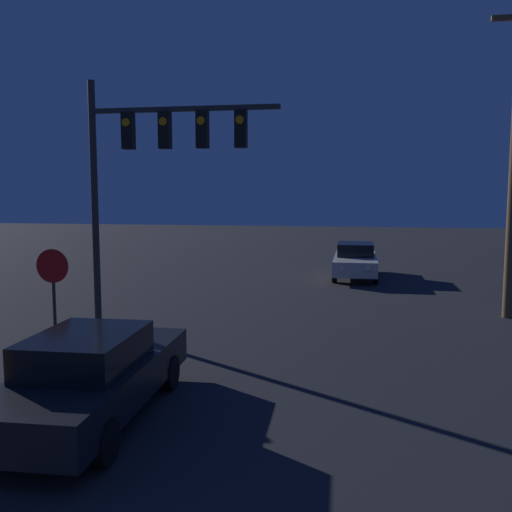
{
  "coord_description": "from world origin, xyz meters",
  "views": [
    {
      "loc": [
        1.94,
        0.31,
        3.6
      ],
      "look_at": [
        0.0,
        11.28,
        2.34
      ],
      "focal_mm": 40.0,
      "sensor_mm": 36.0,
      "label": 1
    }
  ],
  "objects_px": {
    "traffic_signal_mast": "(150,157)",
    "car_far": "(355,260)",
    "stop_sign": "(53,282)",
    "car_near": "(92,375)"
  },
  "relations": [
    {
      "from": "car_near",
      "to": "traffic_signal_mast",
      "type": "relative_size",
      "value": 0.77
    },
    {
      "from": "car_near",
      "to": "car_far",
      "type": "height_order",
      "value": "same"
    },
    {
      "from": "car_near",
      "to": "car_far",
      "type": "relative_size",
      "value": 1.01
    },
    {
      "from": "traffic_signal_mast",
      "to": "car_far",
      "type": "bearing_deg",
      "value": 63.86
    },
    {
      "from": "traffic_signal_mast",
      "to": "stop_sign",
      "type": "distance_m",
      "value": 4.07
    },
    {
      "from": "traffic_signal_mast",
      "to": "car_near",
      "type": "bearing_deg",
      "value": -79.19
    },
    {
      "from": "car_far",
      "to": "stop_sign",
      "type": "relative_size",
      "value": 2.04
    },
    {
      "from": "car_far",
      "to": "stop_sign",
      "type": "height_order",
      "value": "stop_sign"
    },
    {
      "from": "car_far",
      "to": "traffic_signal_mast",
      "type": "distance_m",
      "value": 12.19
    },
    {
      "from": "car_far",
      "to": "stop_sign",
      "type": "distance_m",
      "value": 14.59
    }
  ]
}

